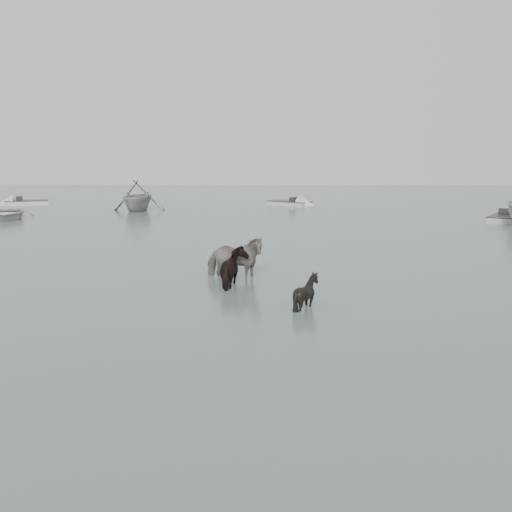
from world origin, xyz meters
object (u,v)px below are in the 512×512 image
at_px(rowboat_lead, 6,212).
at_px(pony_pinto, 234,252).
at_px(pony_black, 306,286).
at_px(pony_dark, 236,262).

bearing_deg(rowboat_lead, pony_pinto, -69.40).
xyz_separation_m(pony_pinto, rowboat_lead, (-16.24, 17.83, -0.38)).
xyz_separation_m(pony_black, rowboat_lead, (-18.43, 21.56, -0.10)).
height_order(pony_black, rowboat_lead, pony_black).
distance_m(pony_pinto, pony_dark, 1.21).
distance_m(pony_pinto, rowboat_lead, 24.12).
distance_m(pony_dark, rowboat_lead, 25.12).
bearing_deg(rowboat_lead, pony_dark, -70.98).
bearing_deg(pony_pinto, rowboat_lead, 53.88).
distance_m(pony_pinto, pony_black, 4.33).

